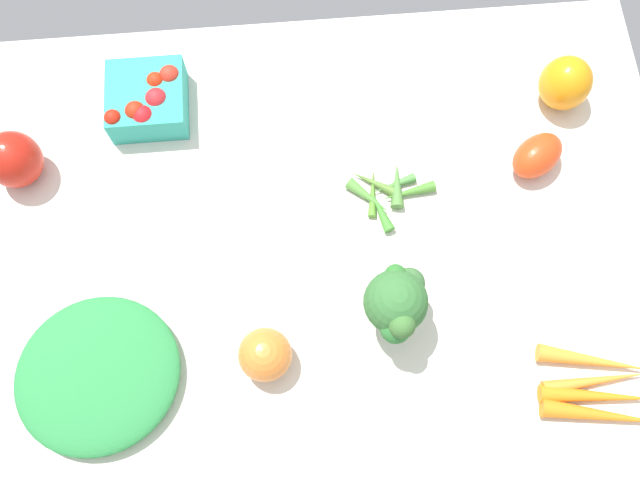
% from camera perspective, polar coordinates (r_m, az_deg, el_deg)
% --- Properties ---
extents(tablecloth, '(1.04, 0.76, 0.02)m').
position_cam_1_polar(tablecloth, '(1.00, 0.00, -0.55)').
color(tablecloth, silver).
rests_on(tablecloth, ground).
extents(broccoli_head, '(0.08, 0.10, 0.12)m').
position_cam_1_polar(broccoli_head, '(0.89, 6.37, -5.22)').
color(broccoli_head, '#92C377').
rests_on(broccoli_head, tablecloth).
extents(roma_tomato, '(0.10, 0.09, 0.06)m').
position_cam_1_polar(roma_tomato, '(1.06, 17.52, 6.67)').
color(roma_tomato, red).
rests_on(roma_tomato, tablecloth).
extents(bell_pepper_orange, '(0.09, 0.09, 0.09)m').
position_cam_1_polar(bell_pepper_orange, '(1.11, 19.62, 12.13)').
color(bell_pepper_orange, orange).
rests_on(bell_pepper_orange, tablecloth).
extents(berry_basket, '(0.11, 0.11, 0.07)m').
position_cam_1_polar(berry_basket, '(1.08, -14.05, 11.17)').
color(berry_basket, teal).
rests_on(berry_basket, tablecloth).
extents(bell_pepper_red, '(0.09, 0.09, 0.09)m').
position_cam_1_polar(bell_pepper_red, '(1.08, -24.01, 6.10)').
color(bell_pepper_red, red).
rests_on(bell_pepper_red, tablecloth).
extents(heirloom_tomato_orange, '(0.07, 0.07, 0.07)m').
position_cam_1_polar(heirloom_tomato_orange, '(0.92, -4.57, -9.43)').
color(heirloom_tomato_orange, orange).
rests_on(heirloom_tomato_orange, tablecloth).
extents(okra_pile, '(0.13, 0.11, 0.02)m').
position_cam_1_polar(okra_pile, '(1.01, 5.50, 3.96)').
color(okra_pile, '#4B883F').
rests_on(okra_pile, tablecloth).
extents(carrot_bunch, '(0.16, 0.13, 0.03)m').
position_cam_1_polar(carrot_bunch, '(1.00, 22.09, -11.40)').
color(carrot_bunch, orange).
rests_on(carrot_bunch, tablecloth).
extents(leafy_greens_clump, '(0.27, 0.27, 0.04)m').
position_cam_1_polar(leafy_greens_clump, '(0.97, -17.92, -10.55)').
color(leafy_greens_clump, '#2B8540').
rests_on(leafy_greens_clump, tablecloth).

